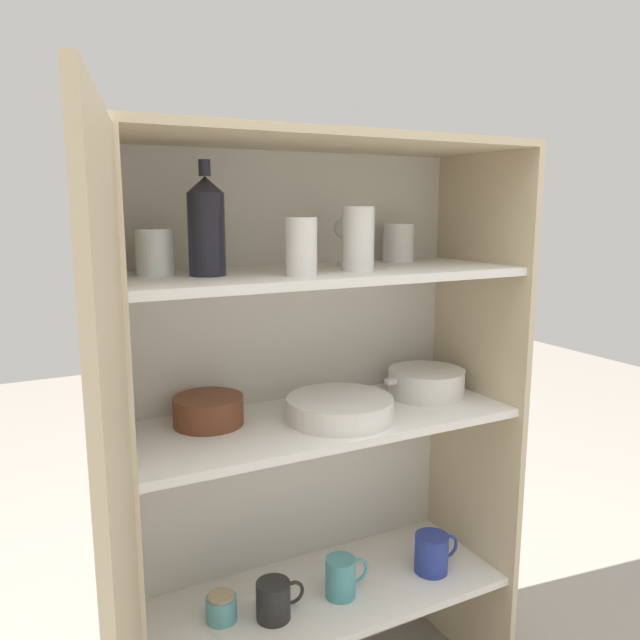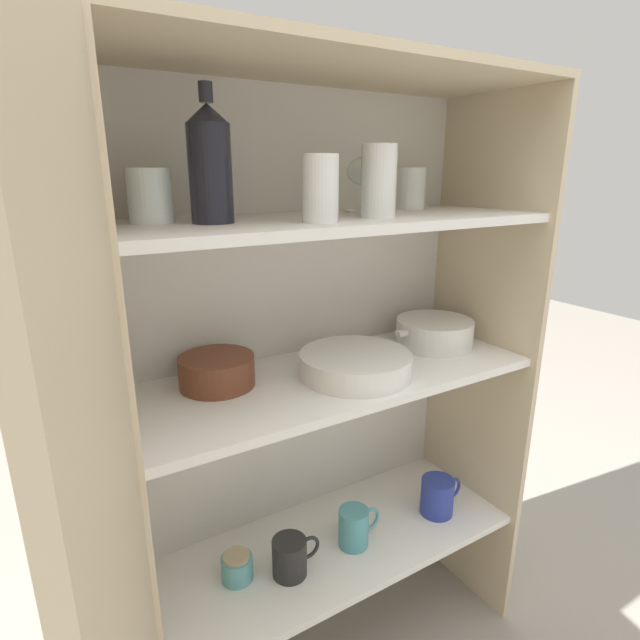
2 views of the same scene
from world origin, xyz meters
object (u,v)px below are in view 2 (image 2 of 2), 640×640
object	(u,v)px
wine_bottle	(210,164)
storage_jar	(237,567)
casserole_dish	(434,333)
coffee_mug_primary	(290,557)
plate_stack_white	(355,364)
mixing_bowl_large	(217,370)

from	to	relation	value
wine_bottle	storage_jar	distance (m)	0.90
casserole_dish	storage_jar	xyz separation A→B (m)	(-0.59, -0.01, -0.47)
coffee_mug_primary	storage_jar	size ratio (longest dim) A/B	1.66
casserole_dish	storage_jar	size ratio (longest dim) A/B	3.45
plate_stack_white	wine_bottle	bearing A→B (deg)	172.66
mixing_bowl_large	casserole_dish	xyz separation A→B (m)	(0.59, -0.05, -0.00)
storage_jar	coffee_mug_primary	bearing A→B (deg)	-23.56
mixing_bowl_large	casserole_dish	size ratio (longest dim) A/B	0.64
plate_stack_white	mixing_bowl_large	xyz separation A→B (m)	(-0.29, 0.11, 0.01)
plate_stack_white	storage_jar	distance (m)	0.55
plate_stack_white	coffee_mug_primary	bearing A→B (deg)	-178.47
mixing_bowl_large	storage_jar	xyz separation A→B (m)	(-0.00, -0.06, -0.47)
wine_bottle	coffee_mug_primary	size ratio (longest dim) A/B	1.96
mixing_bowl_large	coffee_mug_primary	size ratio (longest dim) A/B	1.33
coffee_mug_primary	storage_jar	world-z (taller)	coffee_mug_primary
wine_bottle	plate_stack_white	bearing A→B (deg)	-7.34
mixing_bowl_large	plate_stack_white	bearing A→B (deg)	-20.46
plate_stack_white	casserole_dish	size ratio (longest dim) A/B	1.01
mixing_bowl_large	casserole_dish	world-z (taller)	casserole_dish
wine_bottle	coffee_mug_primary	world-z (taller)	wine_bottle
wine_bottle	mixing_bowl_large	world-z (taller)	wine_bottle
mixing_bowl_large	casserole_dish	bearing A→B (deg)	-4.82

